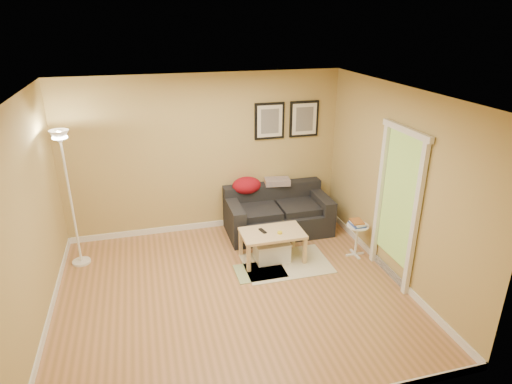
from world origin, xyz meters
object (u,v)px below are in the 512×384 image
sofa (278,211)px  coffee_table (272,246)px  book_stack (357,223)px  side_table (356,240)px  floor_lamp (71,204)px  storage_bin (272,251)px

sofa → coffee_table: size_ratio=1.85×
coffee_table → book_stack: 1.31m
side_table → book_stack: 0.29m
floor_lamp → storage_bin: bearing=-13.5°
sofa → side_table: bearing=-49.3°
side_table → floor_lamp: floor_lamp is taller
coffee_table → side_table: (1.26, -0.21, 0.02)m
sofa → storage_bin: bearing=-113.5°
sofa → storage_bin: sofa is taller
side_table → sofa: bearing=130.7°
sofa → book_stack: sofa is taller
coffee_table → side_table: side_table is taller
coffee_table → floor_lamp: 2.92m
sofa → coffee_table: bearing=-113.2°
side_table → book_stack: book_stack is taller
sofa → side_table: sofa is taller
coffee_table → floor_lamp: floor_lamp is taller
side_table → floor_lamp: bearing=168.1°
book_stack → floor_lamp: size_ratio=0.12×
sofa → storage_bin: 0.96m
book_stack → floor_lamp: 4.12m
sofa → coffee_table: (-0.36, -0.84, -0.15)m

